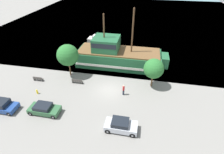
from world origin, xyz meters
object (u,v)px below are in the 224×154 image
Objects in this scene: parked_car_curb_rear at (2,106)px; pedestrian_walking_near at (124,90)px; pirate_ship at (117,55)px; parked_car_curb_front at (44,109)px; moored_boat_dockside at (99,40)px; fire_hydrant at (37,92)px; parked_car_curb_mid at (121,125)px; bench_promenade_east at (77,81)px; bench_promenade_west at (38,79)px.

pedestrian_walking_near reaches higher than parked_car_curb_rear.
pirate_ship is 16.49m from parked_car_curb_front.
parked_car_curb_front is (-0.97, -24.98, 0.01)m from moored_boat_dockside.
pirate_ship is at bearing 47.03° from fire_hydrant.
parked_car_curb_mid is 2.16× the size of pedestrian_walking_near.
pedestrian_walking_near is (7.88, -1.45, 0.47)m from bench_promenade_east.
pedestrian_walking_near is (15.68, 6.33, 0.18)m from parked_car_curb_rear.
bench_promenade_west is 14.67m from pedestrian_walking_near.
pedestrian_walking_near is at bearing 10.04° from fire_hydrant.
fire_hydrant is 13.15m from pedestrian_walking_near.
parked_car_curb_rear is 16.91m from pedestrian_walking_near.
bench_promenade_east is at bearing 75.35° from parked_car_curb_front.
bench_promenade_west is (-1.69, 3.17, 0.02)m from fire_hydrant.
parked_car_curb_front is 5.93m from parked_car_curb_rear.
pirate_ship reaches higher than bench_promenade_west.
pirate_ship is at bearing 101.10° from parked_car_curb_mid.
parked_car_curb_front is 8.24m from bench_promenade_west.
parked_car_curb_mid reaches higher than parked_car_curb_front.
parked_car_curb_mid is at bearing -26.28° from bench_promenade_west.
bench_promenade_east is (-8.49, 8.09, -0.31)m from parked_car_curb_mid.
bench_promenade_west is at bearing 176.56° from pedestrian_walking_near.
parked_car_curb_mid reaches higher than parked_car_curb_rear.
parked_car_curb_front is 2.51× the size of bench_promenade_west.
pedestrian_walking_near reaches higher than fire_hydrant.
pirate_ship is 12.13m from moored_boat_dockside.
bench_promenade_west is 0.91× the size of pedestrian_walking_near.
moored_boat_dockside reaches higher than parked_car_curb_mid.
pedestrian_walking_near is at bearing 30.54° from parked_car_curb_front.
fire_hydrant is (-13.54, 4.35, -0.34)m from parked_car_curb_mid.
parked_car_curb_mid is (9.40, -25.86, 0.08)m from moored_boat_dockside.
moored_boat_dockside is at bearing 87.79° from parked_car_curb_front.
pirate_ship is 15.94m from parked_car_curb_mid.
bench_promenade_west is at bearing 81.75° from parked_car_curb_rear.
pedestrian_walking_near is at bearing -74.65° from pirate_ship.
moored_boat_dockside is 21.14m from pedestrian_walking_near.
moored_boat_dockside reaches higher than bench_promenade_west.
pirate_ship reaches higher than bench_promenade_east.
bench_promenade_east is 1.01× the size of pedestrian_walking_near.
parked_car_curb_mid reaches higher than bench_promenade_east.
parked_car_curb_mid is 14.23m from fire_hydrant.
moored_boat_dockside is 3.11× the size of pedestrian_walking_near.
moored_boat_dockside is 21.91m from fire_hydrant.
pedestrian_walking_near reaches higher than parked_car_curb_front.
fire_hydrant is 0.43× the size of pedestrian_walking_near.
parked_car_curb_front is at bearing 175.15° from parked_car_curb_mid.
bench_promenade_west is at bearing -146.43° from pirate_ship.
moored_boat_dockside is at bearing 121.72° from pirate_ship.
bench_promenade_west is (-15.23, 7.52, -0.32)m from parked_car_curb_mid.
parked_car_curb_mid is (3.06, -15.60, -1.21)m from pirate_ship.
pirate_ship is 4.40× the size of parked_car_curb_mid.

